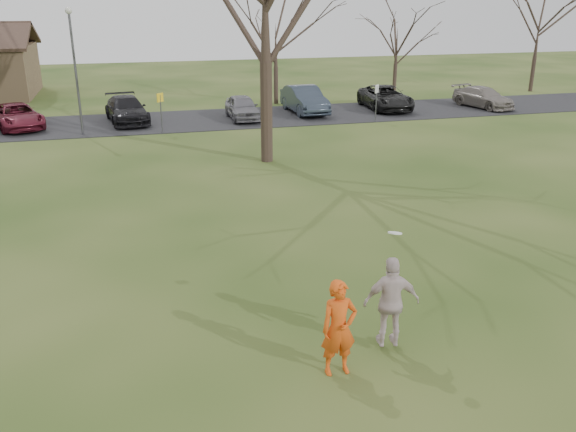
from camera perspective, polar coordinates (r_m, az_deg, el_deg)
The scene contains 14 objects.
ground at distance 12.42m, azimuth 4.90°, elevation -12.71°, with size 120.00×120.00×0.00m, color #1E380F.
parking_strip at distance 35.61m, azimuth -8.88°, elevation 8.96°, with size 62.00×6.50×0.04m, color black.
player_defender at distance 11.34m, azimuth 4.85°, elevation -10.53°, with size 0.69×0.45×1.89m, color #D54A11.
car_2 at distance 35.88m, azimuth -24.30°, elevation 8.62°, with size 2.16×4.69×1.30m, color maroon.
car_3 at distance 35.55m, azimuth -15.04°, elevation 9.71°, with size 1.99×4.90×1.42m, color black.
car_4 at distance 35.43m, azimuth -4.36°, elevation 10.24°, with size 1.60×3.98×1.36m, color slate.
car_5 at distance 37.28m, azimuth 1.57°, elevation 10.97°, with size 1.70×4.88×1.61m, color #2B3441.
car_6 at distance 39.09m, azimuth 9.23°, elevation 11.02°, with size 2.39×5.18×1.44m, color black.
car_7 at distance 41.17m, azimuth 18.01°, elevation 10.65°, with size 1.79×4.40×1.28m, color gray.
catching_play at distance 12.08m, azimuth 9.77°, elevation -8.02°, with size 1.17×0.64×2.46m.
lamp_post at distance 32.48m, azimuth -19.63°, elevation 14.08°, with size 0.34×0.34×6.27m.
sign_yellow at distance 32.26m, azimuth -11.98°, elevation 10.22°, with size 0.35×0.35×2.08m.
sign_white at distance 35.00m, azimuth 8.38°, elevation 11.18°, with size 0.35×0.35×2.08m.
small_tree_row at distance 40.75m, azimuth -3.67°, elevation 16.02°, with size 55.00×5.90×8.50m.
Camera 1 is at (-3.69, -9.78, 6.69)m, focal length 37.53 mm.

